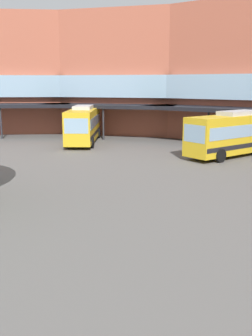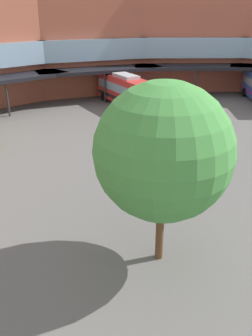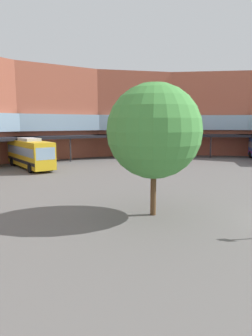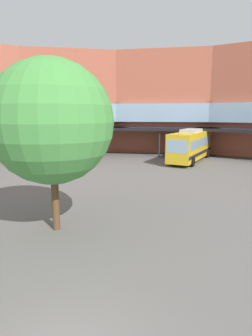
{
  "view_description": "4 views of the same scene",
  "coord_description": "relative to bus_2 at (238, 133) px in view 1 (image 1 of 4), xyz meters",
  "views": [
    {
      "loc": [
        15.99,
        -3.18,
        6.27
      ],
      "look_at": [
        2.61,
        15.55,
        1.29
      ],
      "focal_mm": 42.19,
      "sensor_mm": 36.0,
      "label": 1
    },
    {
      "loc": [
        -16.41,
        2.51,
        10.69
      ],
      "look_at": [
        2.43,
        12.25,
        1.3
      ],
      "focal_mm": 38.82,
      "sensor_mm": 36.0,
      "label": 2
    },
    {
      "loc": [
        -18.95,
        -1.82,
        5.77
      ],
      "look_at": [
        2.51,
        14.01,
        1.69
      ],
      "focal_mm": 31.46,
      "sensor_mm": 36.0,
      "label": 3
    },
    {
      "loc": [
        2.41,
        -5.16,
        5.65
      ],
      "look_at": [
        -0.77,
        12.42,
        2.29
      ],
      "focal_mm": 30.6,
      "sensor_mm": 36.0,
      "label": 4
    }
  ],
  "objects": [
    {
      "name": "bus_5",
      "position": [
        -16.01,
        -2.19,
        0.01
      ],
      "size": [
        8.09,
        10.22,
        3.92
      ],
      "rotation": [
        0.0,
        0.0,
        5.31
      ],
      "color": "gold",
      "rests_on": "ground"
    },
    {
      "name": "bus_2",
      "position": [
        0.0,
        0.0,
        0.0
      ],
      "size": [
        5.73,
        11.28,
        3.9
      ],
      "rotation": [
        0.0,
        0.0,
        4.41
      ],
      "color": "gold",
      "rests_on": "ground"
    },
    {
      "name": "station_building",
      "position": [
        -3.99,
        -5.65,
        5.1
      ],
      "size": [
        86.84,
        45.71,
        14.66
      ],
      "color": "#AD5942",
      "rests_on": "ground"
    }
  ]
}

